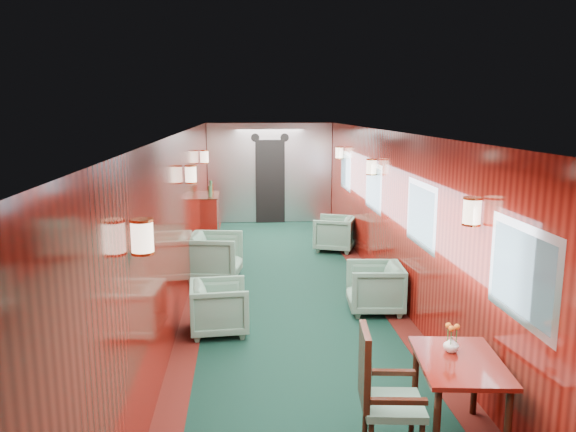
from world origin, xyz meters
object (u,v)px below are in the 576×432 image
at_px(side_chair, 380,390).
at_px(armchair_left_far, 215,256).
at_px(dining_table, 459,373).
at_px(armchair_right_near, 375,288).
at_px(armchair_left_near, 219,307).
at_px(armchair_right_far, 334,233).
at_px(credenza, 210,218).

bearing_deg(side_chair, armchair_left_far, 113.03).
bearing_deg(dining_table, armchair_right_near, 95.74).
xyz_separation_m(side_chair, armchair_left_near, (-1.34, 2.67, -0.26)).
relative_size(dining_table, armchair_right_far, 1.37).
bearing_deg(credenza, armchair_right_far, -21.49).
bearing_deg(armchair_left_far, dining_table, -146.18).
distance_m(side_chair, credenza, 7.76).
relative_size(armchair_left_near, armchair_right_far, 0.95).
xyz_separation_m(armchair_left_near, armchair_right_near, (2.07, 0.57, 0.01)).
bearing_deg(armchair_left_far, credenza, 13.37).
xyz_separation_m(dining_table, armchair_left_near, (-2.04, 2.46, -0.28)).
bearing_deg(armchair_left_far, armchair_left_near, -167.23).
bearing_deg(armchair_right_far, side_chair, 13.45).
bearing_deg(armchair_right_near, armchair_left_far, -122.54).
bearing_deg(side_chair, dining_table, 22.09).
relative_size(dining_table, armchair_left_far, 1.23).
xyz_separation_m(armchair_right_near, armchair_right_far, (0.00, 3.37, 0.00)).
bearing_deg(armchair_right_far, armchair_left_near, -7.97).
xyz_separation_m(credenza, armchair_right_far, (2.44, -0.96, -0.17)).
bearing_deg(armchair_left_near, side_chair, -157.94).
bearing_deg(armchair_left_near, armchair_left_far, -0.63).
bearing_deg(side_chair, armchair_right_near, 83.36).
bearing_deg(credenza, armchair_left_far, -85.44).
relative_size(dining_table, side_chair, 0.94).
xyz_separation_m(credenza, armchair_left_near, (0.37, -4.90, -0.18)).
relative_size(dining_table, credenza, 0.80).
bearing_deg(side_chair, credenza, 108.83).
bearing_deg(armchair_right_far, armchair_left_far, -33.01).
xyz_separation_m(credenza, armchair_left_far, (0.21, -2.65, -0.13)).
height_order(armchair_left_near, armchair_right_far, armchair_right_far).
bearing_deg(armchair_right_near, side_chair, -8.24).
bearing_deg(dining_table, side_chair, -157.77).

